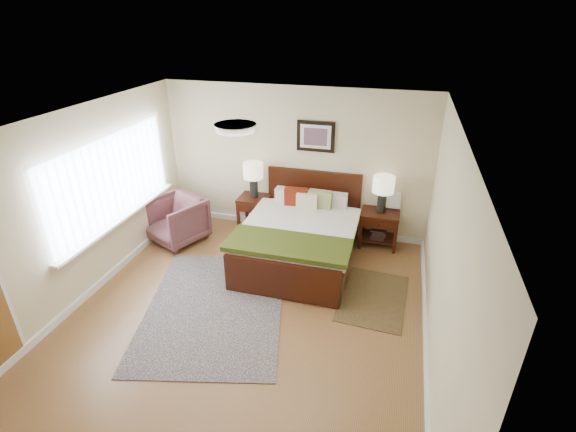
# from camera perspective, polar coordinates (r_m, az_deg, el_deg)

# --- Properties ---
(floor) EXTENTS (5.00, 5.00, 0.00)m
(floor) POSITION_cam_1_polar(r_m,az_deg,el_deg) (5.59, -5.75, -13.29)
(floor) COLOR brown
(floor) RESTS_ON ground
(back_wall) EXTENTS (4.50, 0.04, 2.50)m
(back_wall) POSITION_cam_1_polar(r_m,az_deg,el_deg) (7.07, 0.94, 7.41)
(back_wall) COLOR beige
(back_wall) RESTS_ON ground
(front_wall) EXTENTS (4.50, 0.04, 2.50)m
(front_wall) POSITION_cam_1_polar(r_m,az_deg,el_deg) (3.21, -24.08, -22.89)
(front_wall) COLOR beige
(front_wall) RESTS_ON ground
(left_wall) EXTENTS (0.04, 5.00, 2.50)m
(left_wall) POSITION_cam_1_polar(r_m,az_deg,el_deg) (6.03, -26.76, 0.94)
(left_wall) COLOR beige
(left_wall) RESTS_ON ground
(right_wall) EXTENTS (0.04, 5.00, 2.50)m
(right_wall) POSITION_cam_1_polar(r_m,az_deg,el_deg) (4.64, 20.60, -5.37)
(right_wall) COLOR beige
(right_wall) RESTS_ON ground
(ceiling) EXTENTS (4.50, 5.00, 0.02)m
(ceiling) POSITION_cam_1_polar(r_m,az_deg,el_deg) (4.43, -7.24, 12.38)
(ceiling) COLOR white
(ceiling) RESTS_ON back_wall
(window) EXTENTS (0.11, 2.72, 1.32)m
(window) POSITION_cam_1_polar(r_m,az_deg,el_deg) (6.44, -22.72, 4.52)
(window) COLOR silver
(window) RESTS_ON left_wall
(ceil_fixture) EXTENTS (0.44, 0.44, 0.08)m
(ceil_fixture) POSITION_cam_1_polar(r_m,az_deg,el_deg) (4.44, -7.21, 11.94)
(ceil_fixture) COLOR white
(ceil_fixture) RESTS_ON ceiling
(bed) EXTENTS (1.72, 2.08, 1.12)m
(bed) POSITION_cam_1_polar(r_m,az_deg,el_deg) (6.38, 1.63, -2.03)
(bed) COLOR #381508
(bed) RESTS_ON ground
(wall_art) EXTENTS (0.62, 0.05, 0.50)m
(wall_art) POSITION_cam_1_polar(r_m,az_deg,el_deg) (6.83, 3.80, 10.79)
(wall_art) COLOR black
(wall_art) RESTS_ON back_wall
(nightstand_left) EXTENTS (0.53, 0.47, 0.63)m
(nightstand_left) POSITION_cam_1_polar(r_m,az_deg,el_deg) (7.31, -4.67, 1.67)
(nightstand_left) COLOR #381508
(nightstand_left) RESTS_ON ground
(nightstand_right) EXTENTS (0.62, 0.46, 0.61)m
(nightstand_right) POSITION_cam_1_polar(r_m,az_deg,el_deg) (7.00, 12.35, -1.28)
(nightstand_right) COLOR #381508
(nightstand_right) RESTS_ON ground
(lamp_left) EXTENTS (0.34, 0.34, 0.61)m
(lamp_left) POSITION_cam_1_polar(r_m,az_deg,el_deg) (7.12, -4.77, 5.78)
(lamp_left) COLOR black
(lamp_left) RESTS_ON nightstand_left
(lamp_right) EXTENTS (0.34, 0.34, 0.61)m
(lamp_right) POSITION_cam_1_polar(r_m,az_deg,el_deg) (6.74, 12.90, 3.81)
(lamp_right) COLOR black
(lamp_right) RESTS_ON nightstand_right
(armchair) EXTENTS (1.09, 1.10, 0.76)m
(armchair) POSITION_cam_1_polar(r_m,az_deg,el_deg) (7.24, -15.03, -0.55)
(armchair) COLOR brown
(armchair) RESTS_ON ground
(rug_persian) EXTENTS (2.30, 2.84, 0.01)m
(rug_persian) POSITION_cam_1_polar(r_m,az_deg,el_deg) (5.76, -9.97, -12.13)
(rug_persian) COLOR #0D1644
(rug_persian) RESTS_ON ground
(rug_navy) EXTENTS (0.94, 1.34, 0.01)m
(rug_navy) POSITION_cam_1_polar(r_m,az_deg,el_deg) (5.95, 11.60, -10.87)
(rug_navy) COLOR black
(rug_navy) RESTS_ON ground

